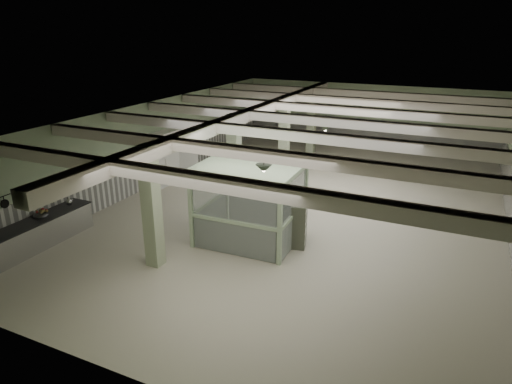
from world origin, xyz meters
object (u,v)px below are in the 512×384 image
at_px(walkin_cooler, 167,156).
at_px(guard_booth, 250,190).
at_px(filing_cabinet, 299,225).
at_px(prep_counter, 28,238).

bearing_deg(walkin_cooler, guard_booth, -32.37).
xyz_separation_m(walkin_cooler, filing_cabinet, (7.49, -3.52, -0.47)).
bearing_deg(prep_counter, walkin_cooler, 90.65).
bearing_deg(guard_booth, filing_cabinet, 6.09).
distance_m(prep_counter, guard_booth, 7.00).
xyz_separation_m(guard_booth, filing_cabinet, (1.58, 0.23, -1.02)).
xyz_separation_m(prep_counter, walkin_cooler, (-0.08, 7.41, 0.72)).
xyz_separation_m(walkin_cooler, guard_booth, (5.91, -3.75, 0.55)).
bearing_deg(filing_cabinet, guard_booth, 174.74).
relative_size(prep_counter, guard_booth, 1.42).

